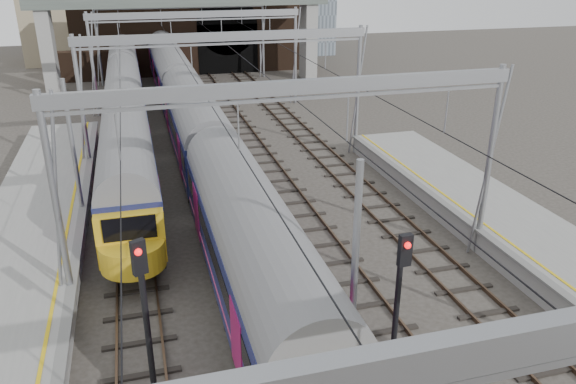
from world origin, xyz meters
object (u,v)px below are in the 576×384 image
object	(u,v)px
train_main	(182,96)
train_second	(124,78)
signal_near_left	(145,305)
signal_near_centre	(399,294)

from	to	relation	value
train_main	train_second	bearing A→B (deg)	114.80
train_second	signal_near_left	bearing A→B (deg)	-89.44
train_second	signal_near_left	size ratio (longest dim) A/B	11.47
train_main	signal_near_left	world-z (taller)	signal_near_left
train_second	train_main	bearing A→B (deg)	-65.20
train_second	signal_near_centre	world-z (taller)	signal_near_centre
train_main	signal_near_centre	world-z (taller)	signal_near_centre
signal_near_centre	train_main	bearing A→B (deg)	91.61
signal_near_centre	train_second	bearing A→B (deg)	96.20
train_main	signal_near_left	size ratio (longest dim) A/B	12.22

